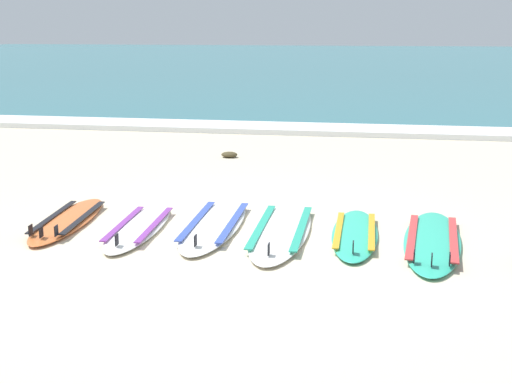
# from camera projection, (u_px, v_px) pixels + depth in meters

# --- Properties ---
(ground_plane) EXTENTS (80.00, 80.00, 0.00)m
(ground_plane) POSITION_uv_depth(u_px,v_px,m) (241.00, 237.00, 7.46)
(ground_plane) COLOR beige
(sea) EXTENTS (80.00, 60.00, 0.10)m
(sea) POSITION_uv_depth(u_px,v_px,m) (361.00, 61.00, 42.87)
(sea) COLOR teal
(sea) RESTS_ON ground
(wave_foam_strip) EXTENTS (80.00, 1.25, 0.11)m
(wave_foam_strip) POSITION_uv_depth(u_px,v_px,m) (313.00, 129.00, 14.75)
(wave_foam_strip) COLOR white
(wave_foam_strip) RESTS_ON ground
(surfboard_0) EXTENTS (0.67, 2.02, 0.18)m
(surfboard_0) POSITION_uv_depth(u_px,v_px,m) (68.00, 220.00, 7.95)
(surfboard_0) COLOR orange
(surfboard_0) RESTS_ON ground
(surfboard_1) EXTENTS (0.60, 2.00, 0.18)m
(surfboard_1) POSITION_uv_depth(u_px,v_px,m) (139.00, 227.00, 7.68)
(surfboard_1) COLOR white
(surfboard_1) RESTS_ON ground
(surfboard_2) EXTENTS (0.64, 2.33, 0.18)m
(surfboard_2) POSITION_uv_depth(u_px,v_px,m) (215.00, 224.00, 7.79)
(surfboard_2) COLOR white
(surfboard_2) RESTS_ON ground
(surfboard_3) EXTENTS (0.65, 2.44, 0.18)m
(surfboard_3) POSITION_uv_depth(u_px,v_px,m) (281.00, 230.00, 7.57)
(surfboard_3) COLOR white
(surfboard_3) RESTS_ON ground
(surfboard_4) EXTENTS (0.51, 1.93, 0.18)m
(surfboard_4) POSITION_uv_depth(u_px,v_px,m) (355.00, 234.00, 7.44)
(surfboard_4) COLOR #2DB793
(surfboard_4) RESTS_ON ground
(surfboard_5) EXTENTS (0.74, 2.33, 0.18)m
(surfboard_5) POSITION_uv_depth(u_px,v_px,m) (432.00, 241.00, 7.19)
(surfboard_5) COLOR #2DB793
(surfboard_5) RESTS_ON ground
(seaweed_clump_near_shoreline) EXTENTS (0.28, 0.22, 0.10)m
(seaweed_clump_near_shoreline) POSITION_uv_depth(u_px,v_px,m) (229.00, 155.00, 11.89)
(seaweed_clump_near_shoreline) COLOR #4C4228
(seaweed_clump_near_shoreline) RESTS_ON ground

